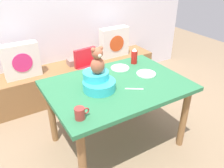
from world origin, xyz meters
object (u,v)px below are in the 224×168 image
at_px(dinner_plate_near, 146,74).
at_px(coffee_mug, 80,113).
at_px(pillow_floral_right, 114,42).
at_px(dinner_plate_far, 120,68).
at_px(dining_table, 117,93).
at_px(pillow_floral_left, 21,61).
at_px(book_stack, 75,62).
at_px(ketchup_bottle, 134,56).
at_px(highchair, 91,71).
at_px(teddy_bear, 97,61).
at_px(infant_seat_teal, 98,82).

bearing_deg(dinner_plate_near, coffee_mug, -159.63).
bearing_deg(pillow_floral_right, dinner_plate_far, -118.23).
height_order(dining_table, dinner_plate_far, dinner_plate_far).
height_order(pillow_floral_left, book_stack, pillow_floral_left).
distance_m(pillow_floral_left, pillow_floral_right, 1.36).
relative_size(pillow_floral_left, coffee_mug, 3.67).
height_order(book_stack, dinner_plate_near, dinner_plate_near).
bearing_deg(ketchup_bottle, book_stack, 111.81).
relative_size(pillow_floral_left, ketchup_bottle, 2.38).
xyz_separation_m(pillow_floral_right, highchair, (-0.61, -0.42, -0.16)).
distance_m(pillow_floral_right, highchair, 0.76).
bearing_deg(highchair, coffee_mug, -119.64).
xyz_separation_m(ketchup_bottle, dinner_plate_far, (-0.21, -0.04, -0.08)).
xyz_separation_m(dinner_plate_near, dinner_plate_far, (-0.16, 0.26, 0.00)).
distance_m(dining_table, ketchup_bottle, 0.56).
bearing_deg(pillow_floral_left, pillow_floral_right, 0.00).
xyz_separation_m(highchair, ketchup_bottle, (0.33, -0.48, 0.31)).
xyz_separation_m(dining_table, dinner_plate_far, (0.21, 0.28, 0.10)).
bearing_deg(pillow_floral_left, ketchup_bottle, -39.71).
bearing_deg(pillow_floral_left, teddy_bear, -69.40).
bearing_deg(infant_seat_teal, dinner_plate_near, 0.69).
height_order(dining_table, dinner_plate_near, dinner_plate_near).
bearing_deg(dinner_plate_near, dining_table, -176.98).
xyz_separation_m(highchair, dinner_plate_near, (0.27, -0.77, 0.22)).
bearing_deg(highchair, infant_seat_teal, -111.04).
height_order(book_stack, infant_seat_teal, infant_seat_teal).
height_order(pillow_floral_right, dinner_plate_near, pillow_floral_right).
height_order(book_stack, teddy_bear, teddy_bear).
bearing_deg(coffee_mug, pillow_floral_right, 50.82).
height_order(coffee_mug, dinner_plate_far, coffee_mug).
distance_m(teddy_bear, coffee_mug, 0.52).
distance_m(infant_seat_teal, dinner_plate_near, 0.57).
height_order(pillow_floral_right, dinner_plate_far, pillow_floral_right).
bearing_deg(infant_seat_teal, book_stack, 77.93).
distance_m(pillow_floral_right, dinner_plate_far, 1.05).
xyz_separation_m(teddy_bear, dinner_plate_near, (0.57, 0.01, -0.27)).
distance_m(book_stack, infant_seat_teal, 1.28).
relative_size(pillow_floral_right, coffee_mug, 3.67).
relative_size(ketchup_bottle, dinner_plate_far, 0.92).
distance_m(coffee_mug, dinner_plate_near, 0.96).
height_order(ketchup_bottle, coffee_mug, ketchup_bottle).
bearing_deg(teddy_bear, dinner_plate_near, 0.75).
bearing_deg(dinner_plate_far, highchair, 102.43).
bearing_deg(pillow_floral_left, book_stack, 1.69).
xyz_separation_m(pillow_floral_left, teddy_bear, (0.45, -1.19, 0.34)).
relative_size(dining_table, teddy_bear, 5.32).
xyz_separation_m(pillow_floral_left, dinner_plate_far, (0.86, -0.93, 0.07)).
relative_size(book_stack, teddy_bear, 0.80).
xyz_separation_m(teddy_bear, coffee_mug, (-0.33, -0.33, -0.23)).
relative_size(book_stack, dinner_plate_far, 1.00).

